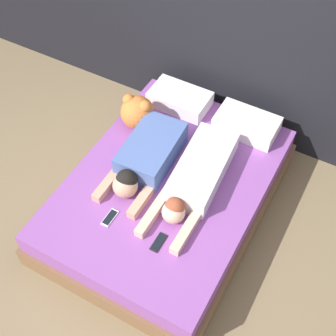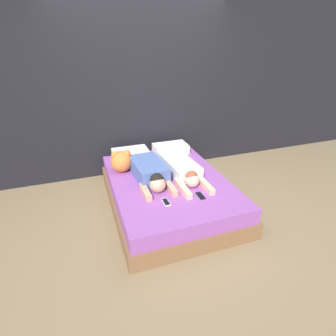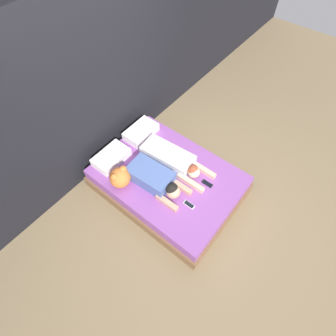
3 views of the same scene
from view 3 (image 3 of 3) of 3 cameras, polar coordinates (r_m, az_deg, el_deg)
ground_plane at (r=4.01m, az=0.00°, el=-4.40°), size 12.00×12.00×0.00m
wall_back at (r=3.62m, az=-15.11°, el=16.56°), size 12.00×0.06×2.60m
bed at (r=3.85m, az=0.00°, el=-2.96°), size 1.48×2.02×0.39m
pillow_head_left at (r=3.86m, az=-12.25°, el=2.30°), size 0.52×0.31×0.14m
pillow_head_right at (r=4.12m, az=-5.91°, el=7.85°), size 0.52×0.31×0.14m
person_left at (r=3.52m, az=-2.66°, el=-2.45°), size 0.40×0.89×0.22m
person_right at (r=3.74m, az=1.20°, el=1.95°), size 0.39×1.12×0.20m
cell_phone_left at (r=3.45m, az=4.60°, el=-7.93°), size 0.06×0.16×0.01m
cell_phone_right at (r=3.64m, az=8.53°, el=-3.37°), size 0.06×0.16×0.01m
plush_toy at (r=3.54m, az=-10.42°, el=-1.98°), size 0.29×0.29×0.30m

